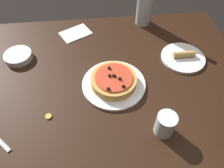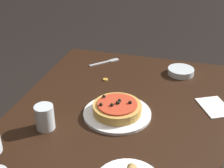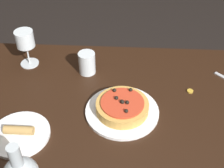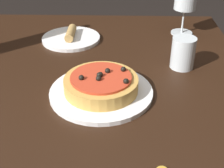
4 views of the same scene
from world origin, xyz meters
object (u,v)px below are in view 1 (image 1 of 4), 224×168
(dining_table, at_px, (115,91))
(side_bowl, at_px, (18,56))
(pizza, at_px, (114,80))
(side_plate, at_px, (183,57))
(dinner_plate, at_px, (114,84))
(bottle_cap, at_px, (49,116))
(water_cup, at_px, (165,124))

(dining_table, relative_size, side_bowl, 9.31)
(pizza, bearing_deg, side_bowl, -26.03)
(dining_table, height_order, side_plate, side_plate)
(dinner_plate, bearing_deg, side_plate, -159.70)
(dinner_plate, bearing_deg, dining_table, -103.02)
(dinner_plate, xyz_separation_m, side_plate, (-0.34, -0.13, 0.00))
(dinner_plate, relative_size, side_bowl, 2.10)
(dinner_plate, distance_m, side_bowl, 0.47)
(side_bowl, distance_m, bottle_cap, 0.37)
(pizza, xyz_separation_m, water_cup, (-0.15, 0.23, 0.01))
(dining_table, relative_size, bottle_cap, 49.19)
(pizza, xyz_separation_m, side_bowl, (0.43, -0.21, -0.02))
(side_bowl, height_order, side_plate, side_plate)
(dining_table, bearing_deg, pizza, 77.02)
(pizza, relative_size, side_bowl, 1.50)
(dining_table, xyz_separation_m, side_bowl, (0.43, -0.17, 0.11))
(dinner_plate, height_order, bottle_cap, dinner_plate)
(side_plate, xyz_separation_m, bottle_cap, (0.60, 0.25, -0.01))
(side_plate, bearing_deg, water_cup, 62.38)
(pizza, relative_size, water_cup, 2.03)
(dining_table, height_order, water_cup, water_cup)
(water_cup, xyz_separation_m, side_bowl, (0.58, -0.44, -0.03))
(bottle_cap, bearing_deg, dining_table, -148.82)
(water_cup, distance_m, bottle_cap, 0.43)
(dinner_plate, relative_size, pizza, 1.41)
(pizza, distance_m, water_cup, 0.28)
(water_cup, xyz_separation_m, side_plate, (-0.19, -0.36, -0.04))
(dinner_plate, distance_m, pizza, 0.03)
(water_cup, relative_size, side_bowl, 0.74)
(side_bowl, height_order, bottle_cap, side_bowl)
(pizza, xyz_separation_m, bottle_cap, (0.26, 0.13, -0.03))
(pizza, height_order, side_bowl, pizza)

